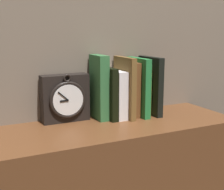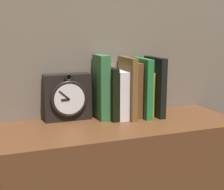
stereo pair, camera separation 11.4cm
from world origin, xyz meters
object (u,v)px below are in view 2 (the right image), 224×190
Objects in this scene: clock at (68,97)px; book_slot6_yellow at (146,93)px; book_slot7_black at (155,86)px; book_slot4_brown at (133,89)px; book_slot3_brown at (127,88)px; book_slot2_white at (119,94)px; book_slot5_green at (142,87)px; book_slot0_green at (102,87)px; book_slot1_black at (110,93)px.

book_slot6_yellow is (0.33, -0.02, -0.00)m from clock.
book_slot7_black is at bearing -7.09° from clock.
book_slot4_brown is at bearing 170.38° from book_slot7_black.
book_slot3_brown is at bearing -154.77° from book_slot4_brown.
book_slot2_white is (0.20, -0.03, 0.00)m from clock.
book_slot3_brown reaches higher than book_slot7_black.
book_slot3_brown is 0.10m from book_slot6_yellow.
book_slot3_brown is 1.02× the size of book_slot5_green.
book_slot5_green is at bearing -144.89° from book_slot6_yellow.
book_slot0_green is at bearing 170.04° from book_slot2_white.
book_slot1_black is 0.19m from book_slot7_black.
book_slot4_brown is at bearing -6.21° from clock.
book_slot0_green reaches higher than book_slot7_black.
book_slot2_white is 0.07m from book_slot4_brown.
book_slot1_black is 0.13m from book_slot5_green.
book_slot4_brown is 1.23× the size of book_slot6_yellow.
book_slot4_brown reaches higher than clock.
clock is at bearing 170.66° from book_slot2_white.
book_slot1_black is at bearing 171.21° from book_slot3_brown.
clock is 0.24m from book_slot3_brown.
book_slot2_white is at bearing 173.94° from book_slot5_green.
book_slot4_brown is at bearing -3.36° from book_slot0_green.
book_slot4_brown is at bearing 156.16° from book_slot5_green.
book_slot3_brown reaches higher than book_slot6_yellow.
book_slot2_white is at bearing -176.12° from book_slot4_brown.
book_slot1_black reaches higher than clock.
book_slot3_brown is 1.01× the size of book_slot7_black.
book_slot7_black is at bearing -9.62° from book_slot4_brown.
book_slot0_green is 0.08m from book_slot2_white.
book_slot1_black is at bearing -20.10° from book_slot0_green.
book_slot7_black reaches higher than clock.
book_slot5_green is (0.30, -0.04, 0.03)m from clock.
book_slot5_green reaches higher than book_slot4_brown.
book_slot2_white reaches higher than clock.
book_slot0_green is at bearing 167.43° from book_slot3_brown.
book_slot0_green is at bearing -9.02° from clock.
book_slot3_brown is 0.12m from book_slot7_black.
book_slot1_black is 0.86× the size of book_slot5_green.
book_slot7_black is (0.19, -0.01, 0.02)m from book_slot1_black.
clock is 0.20m from book_slot2_white.
book_slot6_yellow is (0.13, 0.01, -0.01)m from book_slot2_white.
book_slot4_brown is at bearing -173.91° from book_slot6_yellow.
book_slot7_black is at bearing -38.62° from book_slot6_yellow.
book_slot0_green is 0.04m from book_slot1_black.
book_slot1_black is 0.16m from book_slot6_yellow.
book_slot4_brown reaches higher than book_slot1_black.
clock is 0.30m from book_slot5_green.
book_slot6_yellow is (0.03, 0.02, -0.03)m from book_slot5_green.
book_slot0_green reaches higher than book_slot1_black.
book_slot1_black is at bearing -176.16° from book_slot6_yellow.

